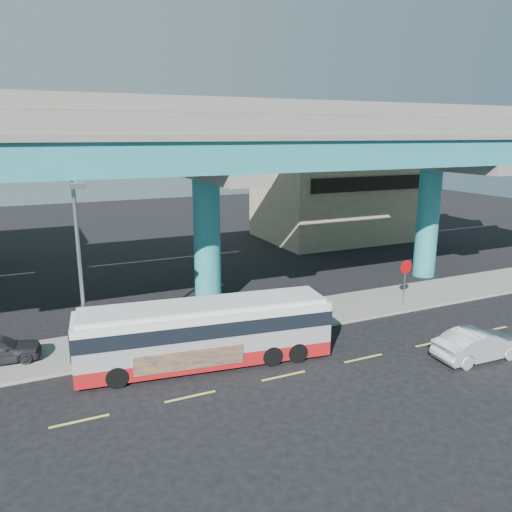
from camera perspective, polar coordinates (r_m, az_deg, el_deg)
name	(u,v)px	position (r m, az deg, el deg)	size (l,w,h in m)	color
ground	(280,373)	(21.38, 2.81, -13.20)	(120.00, 120.00, 0.00)	black
sidewalk	(231,326)	(25.92, -2.84, -8.04)	(70.00, 4.00, 0.15)	gray
lane_markings	(284,376)	(21.15, 3.19, -13.51)	(58.00, 0.12, 0.01)	#D8C64C
viaduct	(204,145)	(27.47, -5.94, 12.53)	(52.00, 12.40, 11.70)	teal
building_beige	(338,201)	(48.47, 9.33, 6.23)	(14.00, 10.23, 7.00)	tan
transit_bus	(206,331)	(21.62, -5.77, -8.52)	(10.98, 3.67, 2.77)	#A31316
sedan	(479,344)	(24.35, 24.10, -9.20)	(4.23, 1.62, 1.38)	#ACACB1
street_lamp	(79,247)	(20.84, -19.53, 0.96)	(0.50, 2.60, 8.05)	gray
stop_sign	(406,273)	(29.32, 16.73, -1.84)	(0.81, 0.09, 2.70)	gray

